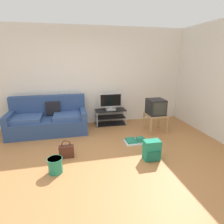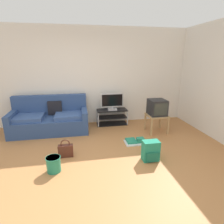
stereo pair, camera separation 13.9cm
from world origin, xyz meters
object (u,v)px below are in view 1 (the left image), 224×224
(backpack, at_px, (152,150))
(cleaning_bucket, at_px, (55,165))
(handbag, at_px, (67,151))
(crt_tv, at_px, (156,107))
(couch, at_px, (49,120))
(flat_tv, at_px, (111,102))
(tv_stand, at_px, (110,117))
(floor_tray, at_px, (136,141))
(side_table, at_px, (155,117))

(backpack, bearing_deg, cleaning_bucket, -159.70)
(handbag, height_order, cleaning_bucket, handbag)
(handbag, xyz_separation_m, cleaning_bucket, (-0.17, -0.47, 0.01))
(crt_tv, distance_m, handbag, 2.49)
(couch, xyz_separation_m, crt_tv, (2.72, -0.55, 0.34))
(flat_tv, bearing_deg, tv_stand, 90.00)
(tv_stand, bearing_deg, cleaning_bucket, -123.45)
(couch, bearing_deg, tv_stand, 7.17)
(backpack, bearing_deg, floor_tray, 113.18)
(handbag, distance_m, floor_tray, 1.57)
(couch, relative_size, floor_tray, 3.80)
(couch, relative_size, handbag, 5.29)
(tv_stand, xyz_separation_m, crt_tv, (1.03, -0.76, 0.44))
(backpack, bearing_deg, flat_tv, 118.80)
(handbag, bearing_deg, flat_tv, 53.06)
(side_table, distance_m, backpack, 1.47)
(tv_stand, xyz_separation_m, cleaning_bucket, (-1.40, -2.12, -0.08))
(tv_stand, xyz_separation_m, backpack, (0.36, -2.08, -0.03))
(cleaning_bucket, relative_size, floor_tray, 0.53)
(couch, bearing_deg, cleaning_bucket, -81.48)
(couch, distance_m, flat_tv, 1.73)
(couch, bearing_deg, crt_tv, -11.47)
(couch, bearing_deg, backpack, -42.29)
(tv_stand, distance_m, side_table, 1.31)
(couch, distance_m, cleaning_bucket, 1.94)
(tv_stand, relative_size, handbag, 2.39)
(cleaning_bucket, bearing_deg, flat_tv, 56.27)
(crt_tv, relative_size, cleaning_bucket, 1.64)
(side_table, bearing_deg, handbag, -158.86)
(handbag, relative_size, floor_tray, 0.72)
(flat_tv, distance_m, floor_tray, 1.49)
(crt_tv, bearing_deg, flat_tv, 144.30)
(backpack, distance_m, cleaning_bucket, 1.76)
(flat_tv, bearing_deg, cleaning_bucket, -123.73)
(side_table, bearing_deg, tv_stand, 142.92)
(backpack, xyz_separation_m, cleaning_bucket, (-1.76, -0.05, -0.05))
(handbag, distance_m, cleaning_bucket, 0.50)
(couch, height_order, handbag, couch)
(flat_tv, xyz_separation_m, side_table, (1.03, -0.76, -0.29))
(backpack, distance_m, floor_tray, 0.76)
(crt_tv, height_order, floor_tray, crt_tv)
(cleaning_bucket, bearing_deg, couch, 98.52)
(flat_tv, relative_size, crt_tv, 1.46)
(flat_tv, height_order, floor_tray, flat_tv)
(floor_tray, bearing_deg, crt_tv, 37.97)
(flat_tv, bearing_deg, handbag, -126.94)
(side_table, bearing_deg, couch, 168.20)
(flat_tv, xyz_separation_m, cleaning_bucket, (-1.40, -2.10, -0.53))
(side_table, relative_size, handbag, 1.38)
(side_table, bearing_deg, floor_tray, -142.83)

